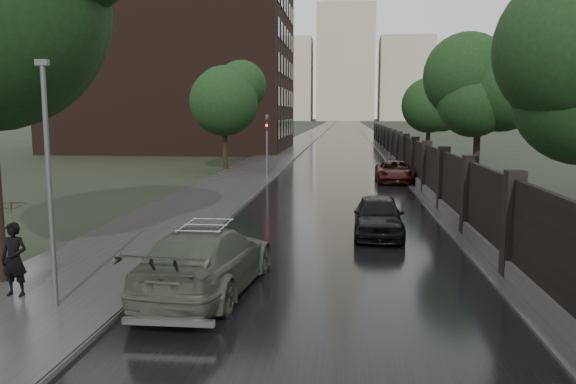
{
  "coord_description": "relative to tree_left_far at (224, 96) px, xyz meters",
  "views": [
    {
      "loc": [
        0.47,
        -9.05,
        4.08
      ],
      "look_at": [
        -1.39,
        9.17,
        1.5
      ],
      "focal_mm": 35.0,
      "sensor_mm": 36.0,
      "label": 1
    }
  ],
  "objects": [
    {
      "name": "road",
      "position": [
        8.0,
        160.0,
        -5.23
      ],
      "size": [
        8.0,
        420.0,
        0.02
      ],
      "primitive_type": "cube",
      "color": "black",
      "rests_on": "ground"
    },
    {
      "name": "verge_right",
      "position": [
        13.5,
        160.0,
        -5.2
      ],
      "size": [
        3.0,
        420.0,
        0.08
      ],
      "primitive_type": "cube",
      "color": "#2D2D2D",
      "rests_on": "ground"
    },
    {
      "name": "car_right_near",
      "position": [
        9.6,
        -20.42,
        -4.56
      ],
      "size": [
        1.72,
        4.05,
        1.36
      ],
      "primitive_type": "imported",
      "rotation": [
        0.0,
        0.0,
        -0.03
      ],
      "color": "black",
      "rests_on": "ground"
    },
    {
      "name": "pedestrian_umbrella",
      "position": [
        1.41,
        -27.96,
        -3.41
      ],
      "size": [
        0.97,
        0.99,
        2.51
      ],
      "rotation": [
        0.0,
        0.0,
        -0.04
      ],
      "color": "black",
      "rests_on": "sidewalk_left"
    },
    {
      "name": "brick_building",
      "position": [
        -10.0,
        22.0,
        4.76
      ],
      "size": [
        24.0,
        18.0,
        20.0
      ],
      "primitive_type": "cube",
      "color": "black",
      "rests_on": "ground"
    },
    {
      "name": "traffic_light",
      "position": [
        3.7,
        -5.01,
        -2.84
      ],
      "size": [
        0.16,
        0.32,
        4.0
      ],
      "color": "#59595E",
      "rests_on": "ground"
    },
    {
      "name": "volga_sedan",
      "position": [
        5.34,
        -26.81,
        -4.48
      ],
      "size": [
        2.6,
        5.4,
        1.52
      ],
      "primitive_type": "imported",
      "rotation": [
        0.0,
        0.0,
        3.05
      ],
      "color": "#42493A",
      "rests_on": "ground"
    },
    {
      "name": "tree_left_far",
      "position": [
        0.0,
        0.0,
        0.0
      ],
      "size": [
        4.25,
        4.25,
        7.39
      ],
      "color": "black",
      "rests_on": "ground"
    },
    {
      "name": "tree_right_c",
      "position": [
        15.5,
        10.0,
        -0.29
      ],
      "size": [
        4.08,
        4.08,
        7.01
      ],
      "color": "black",
      "rests_on": "ground"
    },
    {
      "name": "car_right_far",
      "position": [
        11.4,
        -5.44,
        -4.6
      ],
      "size": [
        2.15,
        4.64,
        1.29
      ],
      "primitive_type": "imported",
      "rotation": [
        0.0,
        0.0,
        -0.0
      ],
      "color": "black",
      "rests_on": "ground"
    },
    {
      "name": "ground",
      "position": [
        8.0,
        -30.0,
        -5.24
      ],
      "size": [
        800.0,
        800.0,
        0.0
      ],
      "primitive_type": "plane",
      "color": "black",
      "rests_on": "ground"
    },
    {
      "name": "stalinist_tower",
      "position": [
        8.0,
        270.0,
        33.14
      ],
      "size": [
        92.0,
        30.0,
        159.0
      ],
      "color": "tan",
      "rests_on": "ground"
    },
    {
      "name": "fence_right",
      "position": [
        12.6,
        2.01,
        -4.23
      ],
      "size": [
        0.45,
        75.72,
        2.7
      ],
      "color": "#383533",
      "rests_on": "ground"
    },
    {
      "name": "tree_right_b",
      "position": [
        15.5,
        -8.0,
        -0.29
      ],
      "size": [
        4.08,
        4.08,
        7.01
      ],
      "color": "black",
      "rests_on": "ground"
    },
    {
      "name": "lamp_post",
      "position": [
        2.6,
        -28.5,
        -2.57
      ],
      "size": [
        0.25,
        0.12,
        5.11
      ],
      "color": "#59595E",
      "rests_on": "ground"
    },
    {
      "name": "sidewalk_left",
      "position": [
        2.0,
        160.0,
        -5.16
      ],
      "size": [
        4.0,
        420.0,
        0.16
      ],
      "primitive_type": "cube",
      "color": "#2D2D2D",
      "rests_on": "ground"
    }
  ]
}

